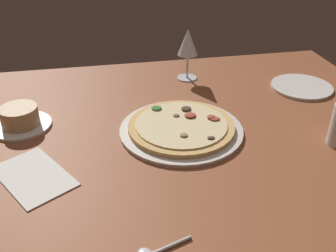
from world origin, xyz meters
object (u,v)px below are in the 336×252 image
wine_glass_far (188,44)px  pizza_main (181,128)px  ramekin_on_saucer (20,119)px  paper_menu (33,176)px  side_plate (302,87)px

wine_glass_far → pizza_main: bearing=-105.9°
ramekin_on_saucer → paper_menu: (5.42, -23.62, -2.39)cm
pizza_main → ramekin_on_saucer: size_ratio=2.06×
wine_glass_far → paper_menu: 67.65cm
pizza_main → ramekin_on_saucer: bearing=165.6°
pizza_main → side_plate: size_ratio=1.67×
side_plate → paper_menu: side_plate is taller
pizza_main → wine_glass_far: size_ratio=1.89×
ramekin_on_saucer → paper_menu: ramekin_on_saucer is taller
pizza_main → side_plate: 49.19cm
wine_glass_far → paper_menu: size_ratio=0.88×
paper_menu → pizza_main: bearing=-13.2°
side_plate → wine_glass_far: bearing=156.9°
pizza_main → side_plate: (45.27, 19.22, -0.73)cm
pizza_main → paper_menu: size_ratio=1.67×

